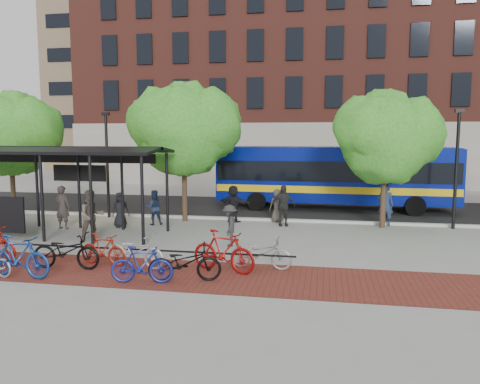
% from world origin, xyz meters
% --- Properties ---
extents(ground, '(160.00, 160.00, 0.00)m').
position_xyz_m(ground, '(0.00, 0.00, 0.00)').
color(ground, '#9E9E99').
rests_on(ground, ground).
extents(asphalt_street, '(160.00, 8.00, 0.01)m').
position_xyz_m(asphalt_street, '(0.00, 8.00, 0.01)').
color(asphalt_street, black).
rests_on(asphalt_street, ground).
extents(curb, '(160.00, 0.25, 0.12)m').
position_xyz_m(curb, '(0.00, 4.00, 0.06)').
color(curb, '#B7B7B2').
rests_on(curb, ground).
extents(brick_strip, '(24.00, 3.00, 0.01)m').
position_xyz_m(brick_strip, '(-2.00, -5.00, 0.00)').
color(brick_strip, maroon).
rests_on(brick_strip, ground).
extents(bike_rack_rail, '(12.00, 0.05, 0.95)m').
position_xyz_m(bike_rack_rail, '(-3.30, -4.10, 0.00)').
color(bike_rack_rail, black).
rests_on(bike_rack_rail, ground).
extents(building_brick, '(55.00, 14.00, 20.00)m').
position_xyz_m(building_brick, '(10.00, 26.00, 10.00)').
color(building_brick, brown).
rests_on(building_brick, ground).
extents(building_tower, '(22.00, 22.00, 30.00)m').
position_xyz_m(building_tower, '(-16.00, 40.00, 15.00)').
color(building_tower, '#7A664C').
rests_on(building_tower, ground).
extents(bus_shelter, '(10.60, 3.07, 3.60)m').
position_xyz_m(bus_shelter, '(-8.13, -0.48, 3.00)').
color(bus_shelter, black).
rests_on(bus_shelter, ground).
extents(tree_a, '(4.90, 4.00, 6.18)m').
position_xyz_m(tree_a, '(-11.91, 3.35, 4.24)').
color(tree_a, '#382619').
rests_on(tree_a, ground).
extents(tree_b, '(5.15, 4.20, 6.47)m').
position_xyz_m(tree_b, '(-2.90, 3.35, 4.46)').
color(tree_b, '#382619').
rests_on(tree_b, ground).
extents(tree_c, '(4.66, 3.80, 5.92)m').
position_xyz_m(tree_c, '(6.09, 3.35, 4.05)').
color(tree_c, '#382619').
rests_on(tree_c, ground).
extents(lamp_post_left, '(0.35, 0.20, 5.12)m').
position_xyz_m(lamp_post_left, '(-7.00, 3.60, 2.75)').
color(lamp_post_left, black).
rests_on(lamp_post_left, ground).
extents(lamp_post_right, '(0.35, 0.20, 5.12)m').
position_xyz_m(lamp_post_right, '(9.00, 3.60, 2.75)').
color(lamp_post_right, black).
rests_on(lamp_post_right, ground).
extents(bus, '(12.69, 3.30, 3.40)m').
position_xyz_m(bus, '(3.98, 8.16, 1.95)').
color(bus, navy).
rests_on(bus, ground).
extents(bike_3, '(2.09, 0.74, 1.23)m').
position_xyz_m(bike_3, '(-5.01, -6.12, 0.62)').
color(bike_3, navy).
rests_on(bike_3, ground).
extents(bike_4, '(2.14, 0.84, 1.11)m').
position_xyz_m(bike_4, '(-4.17, -5.05, 0.55)').
color(bike_4, black).
rests_on(bike_4, ground).
extents(bike_5, '(1.74, 0.82, 1.01)m').
position_xyz_m(bike_5, '(-3.25, -4.50, 0.50)').
color(bike_5, maroon).
rests_on(bike_5, ground).
extents(bike_6, '(2.07, 0.99, 1.04)m').
position_xyz_m(bike_6, '(-2.17, -4.53, 0.52)').
color(bike_6, silver).
rests_on(bike_6, ground).
extents(bike_7, '(1.78, 0.73, 1.04)m').
position_xyz_m(bike_7, '(-1.38, -5.95, 0.52)').
color(bike_7, navy).
rests_on(bike_7, ground).
extents(bike_8, '(2.12, 1.19, 1.06)m').
position_xyz_m(bike_8, '(-0.28, -5.58, 0.53)').
color(bike_8, black).
rests_on(bike_8, ground).
extents(bike_9, '(2.16, 1.22, 1.25)m').
position_xyz_m(bike_9, '(0.58, -4.50, 0.62)').
color(bike_9, maroon).
rests_on(bike_9, ground).
extents(bike_10, '(1.94, 0.79, 1.00)m').
position_xyz_m(bike_10, '(1.63, -3.98, 0.50)').
color(bike_10, gray).
rests_on(bike_10, ground).
extents(pedestrian_0, '(0.90, 0.87, 1.55)m').
position_xyz_m(pedestrian_0, '(-5.33, 1.31, 0.78)').
color(pedestrian_0, black).
rests_on(pedestrian_0, ground).
extents(pedestrian_1, '(0.74, 0.53, 1.89)m').
position_xyz_m(pedestrian_1, '(-7.62, 0.53, 0.94)').
color(pedestrian_1, '#3D3431').
rests_on(pedestrian_1, ground).
extents(pedestrian_2, '(0.95, 0.87, 1.58)m').
position_xyz_m(pedestrian_2, '(-4.08, 2.12, 0.79)').
color(pedestrian_2, '#1E2A46').
rests_on(pedestrian_2, ground).
extents(pedestrian_4, '(1.15, 0.71, 1.83)m').
position_xyz_m(pedestrian_4, '(1.67, 2.90, 0.91)').
color(pedestrian_4, '#282828').
rests_on(pedestrian_4, ground).
extents(pedestrian_5, '(1.67, 1.00, 1.71)m').
position_xyz_m(pedestrian_5, '(-0.70, 3.49, 0.86)').
color(pedestrian_5, black).
rests_on(pedestrian_5, ground).
extents(pedestrian_6, '(0.88, 0.71, 1.55)m').
position_xyz_m(pedestrian_6, '(1.33, 3.80, 0.78)').
color(pedestrian_6, '#453E37').
rests_on(pedestrian_6, ground).
extents(pedestrian_7, '(0.76, 0.56, 1.90)m').
position_xyz_m(pedestrian_7, '(6.16, 3.78, 0.95)').
color(pedestrian_7, navy).
rests_on(pedestrian_7, ground).
extents(pedestrian_8, '(1.21, 1.20, 1.98)m').
position_xyz_m(pedestrian_8, '(-5.19, -1.50, 0.99)').
color(pedestrian_8, '#4F433B').
rests_on(pedestrian_8, ground).
extents(pedestrian_9, '(0.70, 1.06, 1.53)m').
position_xyz_m(pedestrian_9, '(0.11, -1.31, 0.77)').
color(pedestrian_9, '#2B2B2B').
rests_on(pedestrian_9, ground).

